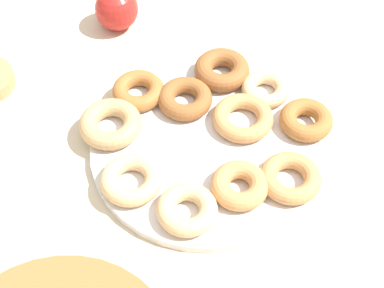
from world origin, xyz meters
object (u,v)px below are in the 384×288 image
Objects in this scene: donut_plate at (206,148)px; donut_9 at (111,124)px; donut_3 at (131,180)px; donut_5 at (265,89)px; donut_4 at (240,185)px; donut_0 at (290,178)px; donut_7 at (306,120)px; apple at (117,9)px; donut_1 at (138,91)px; donut_2 at (243,118)px; donut_8 at (222,70)px; donut_10 at (185,99)px; donut_6 at (187,210)px.

donut_9 is (0.12, 0.08, 0.02)m from donut_plate.
donut_5 is (-0.03, -0.26, -0.00)m from donut_3.
donut_9 is at bearing 12.50° from donut_4.
donut_plate is at bearing 12.57° from donut_0.
donut_4 and donut_7 have the same top height.
donut_0 is at bearing 114.82° from donut_7.
donut_7 is (0.05, -0.10, 0.00)m from donut_0.
donut_5 is 1.00× the size of apple.
donut_3 is (-0.11, 0.12, -0.00)m from donut_1.
donut_2 is at bearing 100.56° from donut_5.
donut_3 is at bearing 78.06° from donut_2.
donut_8 is 0.08m from donut_10.
donut_10 is at bearing -21.82° from donut_4.
donut_5 is at bearing -62.15° from donut_4.
donut_4 is at bearing 158.18° from donut_10.
donut_7 and donut_10 have the same top height.
donut_0 is at bearing 177.79° from donut_10.
donut_4 reaches higher than donut_0.
donut_3 is (0.03, 0.12, 0.02)m from donut_plate.
donut_7 is 0.95× the size of donut_10.
donut_5 is at bearing -127.04° from donut_10.
donut_1 is 0.89× the size of donut_2.
donut_9 reaches higher than donut_5.
donut_7 is at bearing -150.39° from donut_1.
donut_0 is 0.92× the size of donut_9.
donut_1 is 0.23m from donut_4.
donut_0 is at bearing 155.92° from donut_8.
donut_6 is 0.98× the size of donut_10.
donut_plate is at bearing 154.29° from donut_10.
donut_4 is at bearing 127.80° from donut_2.
donut_4 is at bearing 137.42° from donut_8.
donut_9 is at bearing 46.77° from donut_2.
donut_4 reaches higher than donut_6.
donut_0 is 0.27m from donut_1.
donut_4 is (0.04, 0.06, 0.00)m from donut_0.
donut_10 is at bearing -45.86° from donut_6.
donut_8 is 0.23m from apple.
donut_10 is (0.05, -0.16, 0.00)m from donut_3.
donut_9 is 1.11× the size of donut_10.
donut_4 reaches higher than donut_2.
donut_9 is 1.24× the size of apple.
apple is at bearing -18.60° from donut_4.
donut_0 is 0.23m from donut_8.
donut_2 is 0.10m from donut_8.
donut_2 is at bearing 148.92° from donut_8.
donut_0 is 1.14× the size of apple.
donut_8 is (0.16, 0.01, 0.00)m from donut_7.
donut_4 reaches higher than donut_5.
donut_8 is (0.09, -0.05, 0.00)m from donut_2.
donut_5 is at bearing -75.75° from donut_6.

